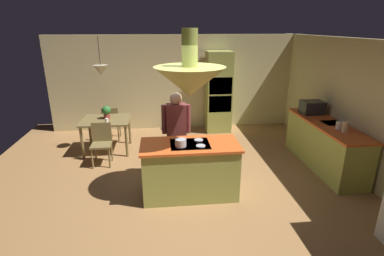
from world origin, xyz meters
The scene contains 18 objects.
ground centered at (0.00, 0.00, 0.00)m, with size 8.16×8.16×0.00m, color #9E7042.
wall_back centered at (0.00, 3.45, 1.27)m, with size 6.80×0.10×2.55m, color beige.
wall_right centered at (3.25, 0.40, 1.27)m, with size 0.10×7.20×2.55m, color beige.
kitchen_island centered at (0.00, -0.20, 0.47)m, with size 1.62×0.79×0.95m.
counter_run_right centered at (2.84, 0.60, 0.48)m, with size 0.73×2.29×0.93m.
oven_tower centered at (1.10, 3.04, 1.07)m, with size 0.66×0.62×2.15m.
dining_table centered at (-1.70, 1.90, 0.66)m, with size 1.07×0.91×0.76m.
person_at_island centered at (-0.18, 0.46, 0.95)m, with size 0.53×0.22×1.65m.
range_hood centered at (0.00, -0.20, 1.99)m, with size 1.10×1.10×1.00m.
pendant_light_over_table centered at (-1.70, 1.90, 1.86)m, with size 0.32×0.32×0.82m.
chair_facing_island centered at (-1.70, 1.23, 0.50)m, with size 0.40×0.40×0.87m.
chair_by_back_wall centered at (-1.70, 2.57, 0.50)m, with size 0.40×0.40×0.87m.
potted_plant_on_table centered at (-1.68, 1.95, 0.93)m, with size 0.20×0.20×0.30m.
cup_on_table centered at (-1.64, 1.67, 0.81)m, with size 0.07×0.07×0.09m, color white.
canister_flour centered at (2.84, 0.04, 1.04)m, with size 0.12×0.12×0.21m, color #E0B78C.
canister_sugar centered at (2.84, 0.22, 1.01)m, with size 0.13×0.13×0.15m, color silver.
microwave_on_counter centered at (2.84, 1.28, 1.07)m, with size 0.46×0.36×0.28m, color #232326.
cooking_pot_on_cooktop centered at (-0.16, -0.33, 1.01)m, with size 0.18×0.18×0.12m, color #B2B2B7.
Camera 1 is at (-0.46, -4.69, 2.77)m, focal length 27.85 mm.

